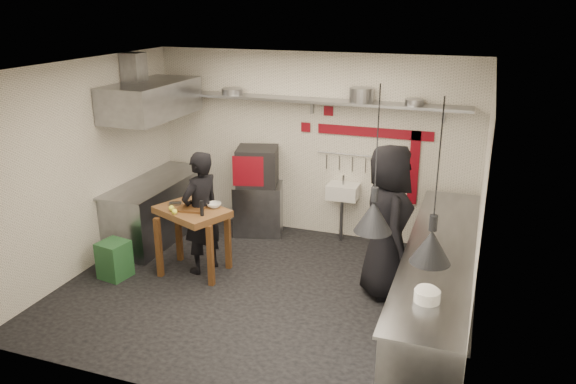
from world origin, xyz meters
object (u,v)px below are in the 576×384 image
(combi_oven, at_px, (257,166))
(oven_stand, at_px, (259,207))
(green_bin, at_px, (114,260))
(chef_left, at_px, (201,213))
(chef_right, at_px, (387,222))
(prep_table, at_px, (194,241))

(combi_oven, bearing_deg, oven_stand, 82.60)
(oven_stand, relative_size, combi_oven, 1.32)
(combi_oven, distance_m, green_bin, 2.53)
(oven_stand, bearing_deg, combi_oven, -97.40)
(green_bin, height_order, chef_left, chef_left)
(oven_stand, bearing_deg, chef_right, -45.82)
(green_bin, relative_size, prep_table, 0.54)
(green_bin, relative_size, chef_right, 0.26)
(combi_oven, relative_size, chef_right, 0.31)
(green_bin, height_order, chef_right, chef_right)
(chef_left, bearing_deg, chef_right, 114.39)
(chef_left, relative_size, chef_right, 0.87)
(chef_left, bearing_deg, oven_stand, -167.65)
(oven_stand, distance_m, prep_table, 1.64)
(prep_table, height_order, chef_right, chef_right)
(prep_table, bearing_deg, chef_right, 30.14)
(oven_stand, xyz_separation_m, green_bin, (-1.21, -2.10, -0.15))
(chef_right, bearing_deg, prep_table, 73.74)
(oven_stand, xyz_separation_m, chef_right, (2.24, -1.32, 0.56))
(oven_stand, height_order, prep_table, prep_table)
(green_bin, xyz_separation_m, chef_right, (3.45, 0.78, 0.71))
(prep_table, relative_size, chef_right, 0.48)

